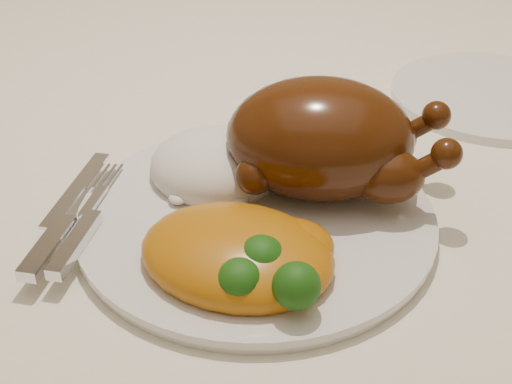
{
  "coord_description": "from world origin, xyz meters",
  "views": [
    {
      "loc": [
        -0.01,
        -0.6,
        1.1
      ],
      "look_at": [
        -0.03,
        -0.15,
        0.8
      ],
      "focal_mm": 50.0,
      "sensor_mm": 36.0,
      "label": 1
    }
  ],
  "objects_px": {
    "dinner_plate": "(256,219)",
    "side_plate": "(491,95)",
    "roast_chicken": "(326,139)",
    "dining_table": "(292,222)"
  },
  "relations": [
    {
      "from": "dining_table",
      "to": "roast_chicken",
      "type": "distance_m",
      "value": 0.19
    },
    {
      "from": "roast_chicken",
      "to": "dinner_plate",
      "type": "bearing_deg",
      "value": -141.03
    },
    {
      "from": "dining_table",
      "to": "roast_chicken",
      "type": "height_order",
      "value": "roast_chicken"
    },
    {
      "from": "dining_table",
      "to": "dinner_plate",
      "type": "height_order",
      "value": "dinner_plate"
    },
    {
      "from": "side_plate",
      "to": "roast_chicken",
      "type": "relative_size",
      "value": 1.13
    },
    {
      "from": "dining_table",
      "to": "dinner_plate",
      "type": "relative_size",
      "value": 5.82
    },
    {
      "from": "dinner_plate",
      "to": "side_plate",
      "type": "distance_m",
      "value": 0.33
    },
    {
      "from": "dinner_plate",
      "to": "side_plate",
      "type": "relative_size",
      "value": 1.33
    },
    {
      "from": "dining_table",
      "to": "side_plate",
      "type": "relative_size",
      "value": 7.75
    },
    {
      "from": "dinner_plate",
      "to": "roast_chicken",
      "type": "bearing_deg",
      "value": 36.85
    }
  ]
}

